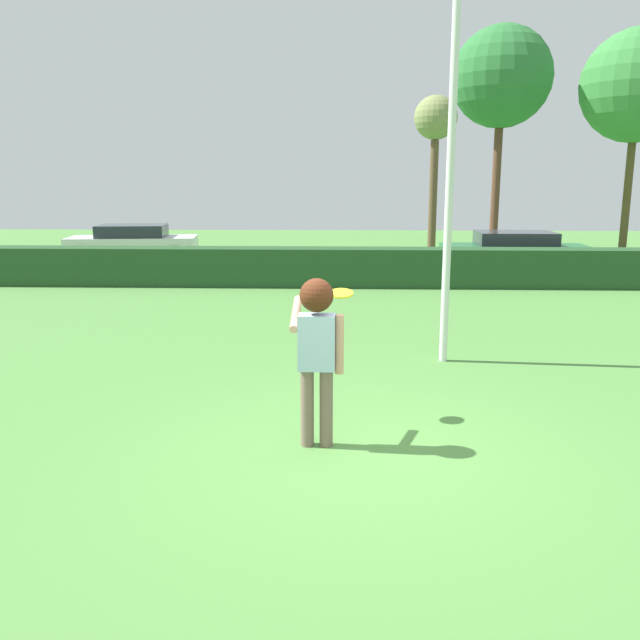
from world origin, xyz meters
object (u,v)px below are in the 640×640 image
(frisbee, at_px, (341,293))
(maple_tree, at_px, (637,86))
(oak_tree, at_px, (502,78))
(person, at_px, (317,340))
(parked_car_green, at_px, (514,251))
(bare_elm_tree, at_px, (435,125))
(parked_car_white, at_px, (133,242))
(lamppost, at_px, (452,115))

(frisbee, distance_m, maple_tree, 20.75)
(maple_tree, height_order, oak_tree, oak_tree)
(frisbee, bearing_deg, person, -105.30)
(person, xyz_separation_m, parked_car_green, (5.30, 13.05, -0.46))
(bare_elm_tree, bearing_deg, maple_tree, 14.03)
(person, relative_size, oak_tree, 0.22)
(oak_tree, bearing_deg, parked_car_green, -96.70)
(parked_car_green, height_order, bare_elm_tree, bare_elm_tree)
(oak_tree, bearing_deg, frisbee, -107.53)
(maple_tree, relative_size, oak_tree, 0.96)
(person, relative_size, bare_elm_tree, 0.33)
(person, bearing_deg, parked_car_green, 67.90)
(frisbee, xyz_separation_m, parked_car_white, (-7.06, 14.66, -0.80))
(person, xyz_separation_m, maple_tree, (10.59, 18.34, 4.79))
(person, height_order, oak_tree, oak_tree)
(parked_car_white, bearing_deg, bare_elm_tree, 5.37)
(lamppost, distance_m, parked_car_white, 15.22)
(parked_car_green, height_order, oak_tree, oak_tree)
(person, bearing_deg, frisbee, 74.70)
(frisbee, xyz_separation_m, maple_tree, (10.34, 17.43, 4.45))
(lamppost, relative_size, bare_elm_tree, 1.23)
(parked_car_green, bearing_deg, lamppost, -109.79)
(frisbee, xyz_separation_m, oak_tree, (5.77, 18.27, 4.87))
(parked_car_green, relative_size, bare_elm_tree, 0.77)
(parked_car_white, height_order, oak_tree, oak_tree)
(lamppost, bearing_deg, maple_tree, 59.60)
(bare_elm_tree, bearing_deg, parked_car_white, -174.63)
(lamppost, bearing_deg, bare_elm_tree, 83.51)
(person, height_order, lamppost, lamppost)
(person, xyz_separation_m, bare_elm_tree, (3.32, 16.52, 3.35))
(lamppost, height_order, parked_car_white, lamppost)
(parked_car_green, xyz_separation_m, oak_tree, (0.72, 6.13, 5.67))
(lamppost, distance_m, maple_tree, 17.46)
(parked_car_white, height_order, bare_elm_tree, bare_elm_tree)
(person, bearing_deg, parked_car_white, 113.63)
(maple_tree, bearing_deg, parked_car_green, -135.01)
(frisbee, height_order, parked_car_green, frisbee)
(bare_elm_tree, bearing_deg, person, -101.36)
(parked_car_white, bearing_deg, oak_tree, 15.69)
(frisbee, height_order, maple_tree, maple_tree)
(person, relative_size, lamppost, 0.27)
(frisbee, bearing_deg, oak_tree, 72.47)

